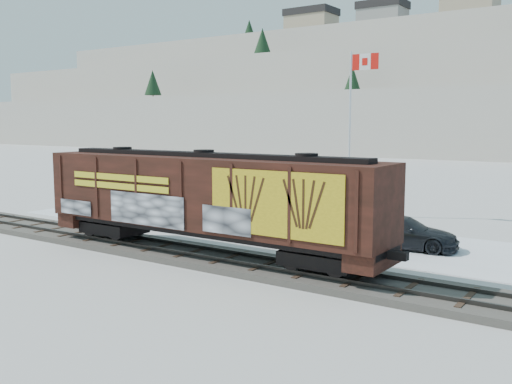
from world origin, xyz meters
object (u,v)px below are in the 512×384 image
Objects in this scene: flagpole at (351,158)px; car_dark at (402,232)px; hopper_railcar at (204,196)px; car_silver at (222,216)px; car_white at (315,227)px.

car_dark is at bearing -49.66° from flagpole.
hopper_railcar is 9.91m from car_dark.
hopper_railcar is at bearing -90.72° from flagpole.
hopper_railcar is 1.62× the size of flagpole.
flagpole is 2.34× the size of car_silver.
car_silver is 0.85× the size of car_dark.
hopper_railcar reaches higher than car_dark.
car_silver is at bearing 77.40° from car_white.
car_white is (6.08, -0.04, -0.00)m from car_silver.
hopper_railcar is 7.53m from car_silver.
car_silver is at bearing 90.03° from car_dark.
car_white is at bearing 99.28° from car_dark.
flagpole is at bearing 1.41° from car_white.
car_dark is at bearing -86.75° from car_white.
car_silver is 6.08m from car_white.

